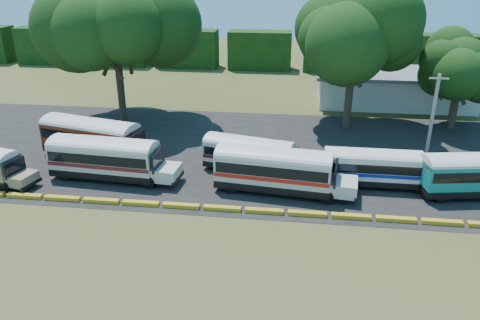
# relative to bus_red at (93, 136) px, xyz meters

# --- Properties ---
(ground) EXTENTS (160.00, 160.00, 0.00)m
(ground) POSITION_rel_bus_red_xyz_m (11.42, -9.19, -2.07)
(ground) COLOR #364918
(ground) RESTS_ON ground
(asphalt_strip) EXTENTS (64.00, 24.00, 0.02)m
(asphalt_strip) POSITION_rel_bus_red_xyz_m (12.42, 2.81, -2.06)
(asphalt_strip) COLOR black
(asphalt_strip) RESTS_ON ground
(curb) EXTENTS (53.70, 0.45, 0.30)m
(curb) POSITION_rel_bus_red_xyz_m (11.42, -8.19, -1.92)
(curb) COLOR gold
(curb) RESTS_ON ground
(terminal_building) EXTENTS (19.00, 9.00, 4.00)m
(terminal_building) POSITION_rel_bus_red_xyz_m (29.42, 20.81, -0.03)
(terminal_building) COLOR silver
(terminal_building) RESTS_ON ground
(treeline_backdrop) EXTENTS (130.00, 4.00, 6.00)m
(treeline_backdrop) POSITION_rel_bus_red_xyz_m (11.42, 38.81, 0.93)
(treeline_backdrop) COLOR black
(treeline_backdrop) RESTS_ON ground
(bus_red) EXTENTS (11.29, 5.25, 3.60)m
(bus_red) POSITION_rel_bus_red_xyz_m (0.00, 0.00, 0.00)
(bus_red) COLOR black
(bus_red) RESTS_ON ground
(bus_cream_west) EXTENTS (10.72, 3.39, 3.47)m
(bus_cream_west) POSITION_rel_bus_red_xyz_m (2.92, -4.15, -0.11)
(bus_cream_west) COLOR black
(bus_cream_west) RESTS_ON ground
(bus_cream_east) EXTENTS (9.37, 4.32, 2.99)m
(bus_cream_east) POSITION_rel_bus_red_xyz_m (14.23, -1.35, -0.38)
(bus_cream_east) COLOR black
(bus_cream_east) RESTS_ON ground
(bus_white_red) EXTENTS (10.91, 3.85, 3.51)m
(bus_white_red) POSITION_rel_bus_red_xyz_m (16.54, -4.74, -0.08)
(bus_white_red) COLOR black
(bus_white_red) RESTS_ON ground
(bus_white_blue) EXTENTS (9.12, 2.35, 2.99)m
(bus_white_blue) POSITION_rel_bus_red_xyz_m (24.07, -2.74, -0.37)
(bus_white_blue) COLOR black
(bus_white_blue) RESTS_ON ground
(tree_west) EXTENTS (12.19, 12.19, 15.32)m
(tree_west) POSITION_rel_bus_red_xyz_m (-1.32, 10.74, 8.75)
(tree_west) COLOR #3C2B1E
(tree_west) RESTS_ON ground
(tree_center) EXTENTS (10.53, 10.53, 14.41)m
(tree_center) POSITION_rel_bus_red_xyz_m (23.12, 11.32, 8.43)
(tree_center) COLOR #3C2B1E
(tree_center) RESTS_ON ground
(tree_east) EXTENTS (7.07, 7.07, 9.44)m
(tree_east) POSITION_rel_bus_red_xyz_m (34.07, 12.41, 4.72)
(tree_east) COLOR #3C2B1E
(tree_east) RESTS_ON ground
(utility_pole) EXTENTS (1.60, 0.30, 7.72)m
(utility_pole) POSITION_rel_bus_red_xyz_m (29.45, 3.22, 1.90)
(utility_pole) COLOR gray
(utility_pole) RESTS_ON ground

